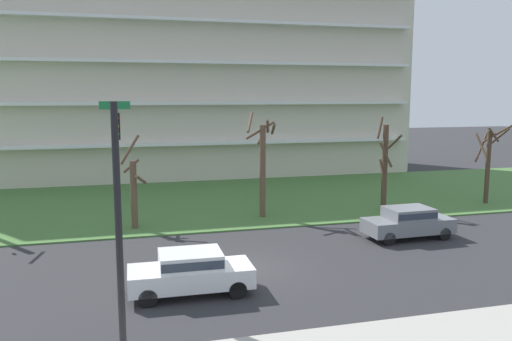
% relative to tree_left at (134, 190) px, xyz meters
% --- Properties ---
extents(ground, '(160.00, 160.00, 0.00)m').
position_rel_tree_left_xyz_m(ground, '(4.09, -7.81, -2.14)').
color(ground, '#2D2D30').
extents(grass_lawn_strip, '(80.00, 16.00, 0.08)m').
position_rel_tree_left_xyz_m(grass_lawn_strip, '(4.09, 6.19, -2.10)').
color(grass_lawn_strip, '#477238').
rests_on(grass_lawn_strip, ground).
extents(apartment_building, '(41.41, 11.91, 19.28)m').
position_rel_tree_left_xyz_m(apartment_building, '(4.09, 19.67, 7.50)').
color(apartment_building, beige).
rests_on(apartment_building, ground).
extents(tree_left, '(1.38, 1.38, 5.01)m').
position_rel_tree_left_xyz_m(tree_left, '(0.00, 0.00, 0.00)').
color(tree_left, brown).
rests_on(tree_left, ground).
extents(tree_center, '(1.98, 1.77, 6.14)m').
position_rel_tree_left_xyz_m(tree_center, '(7.25, 0.78, 1.06)').
color(tree_center, brown).
rests_on(tree_center, ground).
extents(tree_right, '(1.42, 1.37, 5.77)m').
position_rel_tree_left_xyz_m(tree_right, '(14.82, 0.35, 0.75)').
color(tree_right, '#4C3828').
rests_on(tree_right, ground).
extents(tree_far_right, '(2.03, 2.09, 5.21)m').
position_rel_tree_left_xyz_m(tree_far_right, '(22.47, 0.73, 0.80)').
color(tree_far_right, '#4C3828').
rests_on(tree_far_right, ground).
extents(sedan_gray_near_left, '(4.45, 1.93, 1.57)m').
position_rel_tree_left_xyz_m(sedan_gray_near_left, '(13.08, -5.31, -1.27)').
color(sedan_gray_near_left, slate).
rests_on(sedan_gray_near_left, ground).
extents(sedan_white_center_left, '(4.43, 1.88, 1.57)m').
position_rel_tree_left_xyz_m(sedan_white_center_left, '(1.66, -9.81, -1.27)').
color(sedan_white_center_left, white).
rests_on(sedan_white_center_left, ground).
extents(traffic_signal_mast, '(0.90, 5.45, 6.93)m').
position_rel_tree_left_xyz_m(traffic_signal_mast, '(-0.73, -12.66, 2.58)').
color(traffic_signal_mast, black).
rests_on(traffic_signal_mast, ground).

